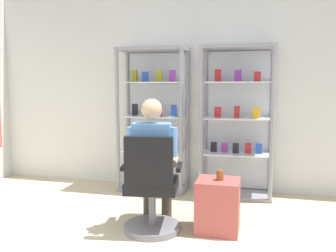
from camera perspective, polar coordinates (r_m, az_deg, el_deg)
The scene contains 7 objects.
back_wall at distance 4.99m, azimuth 4.68°, elevation 5.67°, with size 6.00×0.10×2.70m, color silver.
display_cabinet_left at distance 4.90m, azimuth -2.16°, elevation 1.19°, with size 0.90×0.45×1.90m.
display_cabinet_right at distance 4.72m, azimuth 10.78°, elevation 0.79°, with size 0.90×0.45×1.90m.
office_chair at distance 3.52m, azimuth -2.63°, elevation -10.46°, with size 0.60×0.56×0.96m.
seated_shopkeeper at distance 3.60m, azimuth -2.28°, elevation -4.85°, with size 0.53×0.60×1.29m.
storage_crate at distance 3.63m, azimuth 7.84°, elevation -12.26°, with size 0.41×0.39×0.51m, color #B24C47.
tea_glass at distance 3.54m, azimuth 8.17°, elevation -7.64°, with size 0.07×0.07×0.10m, color brown.
Camera 1 is at (0.81, -1.92, 1.42)m, focal length 38.82 mm.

